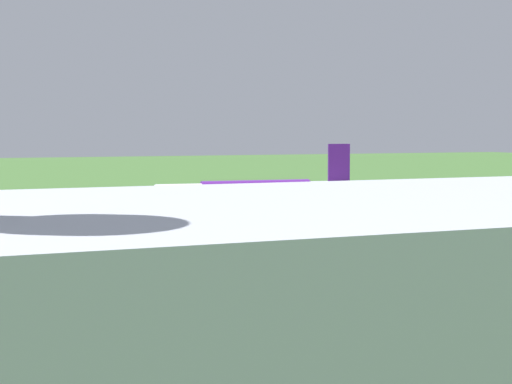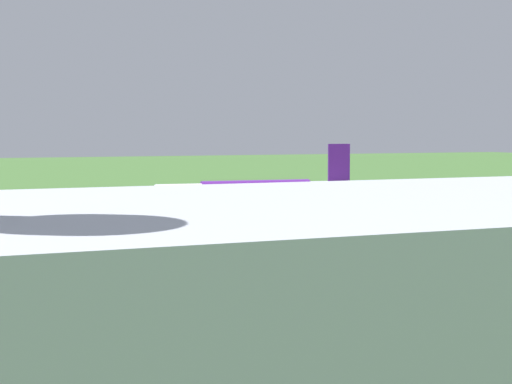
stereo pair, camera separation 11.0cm
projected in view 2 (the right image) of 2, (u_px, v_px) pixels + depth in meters
ground_plane at (216, 213)px, 179.06m from camera, size 800.00×800.00×0.00m
runway_asphalt at (216, 212)px, 179.06m from camera, size 600.00×39.86×0.06m
apron_concrete at (338, 250)px, 122.90m from camera, size 440.00×110.00×0.05m
grass_verge_foreground at (174, 200)px, 211.71m from camera, size 600.00×80.00×0.04m
airliner_main at (258, 193)px, 182.56m from camera, size 54.15×44.36×15.88m
service_car_followme at (318, 225)px, 148.43m from camera, size 4.57×3.28×1.62m
service_truck_fuel at (60, 213)px, 164.05m from camera, size 5.69×5.70×2.65m
no_stopping_sign at (204, 193)px, 215.15m from camera, size 0.60×0.10×2.84m
traffic_cone_orange at (188, 200)px, 210.11m from camera, size 0.40×0.40×0.55m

